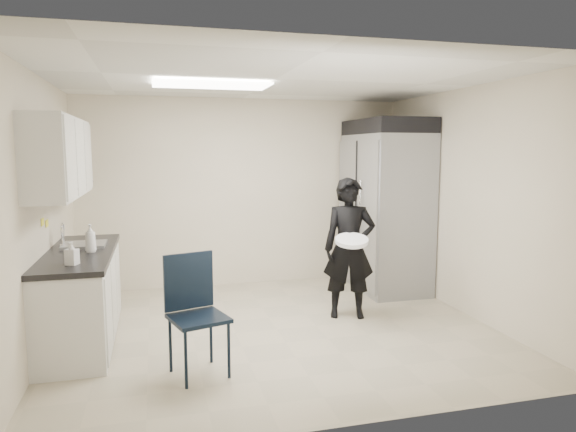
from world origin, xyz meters
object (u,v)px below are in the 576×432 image
object	(u,v)px
commercial_fridge	(385,212)
folding_chair	(199,318)
lower_counter	(82,298)
man_tuxedo	(349,248)

from	to	relation	value
commercial_fridge	folding_chair	xyz separation A→B (m)	(-2.72, -2.19, -0.56)
lower_counter	commercial_fridge	size ratio (longest dim) A/B	0.90
commercial_fridge	folding_chair	distance (m)	3.53
lower_counter	commercial_fridge	bearing A→B (deg)	15.88
lower_counter	folding_chair	distance (m)	1.54
folding_chair	commercial_fridge	bearing A→B (deg)	21.81
commercial_fridge	man_tuxedo	distance (m)	1.43
commercial_fridge	man_tuxedo	size ratio (longest dim) A/B	1.32
lower_counter	commercial_fridge	world-z (taller)	commercial_fridge
folding_chair	man_tuxedo	world-z (taller)	man_tuxedo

